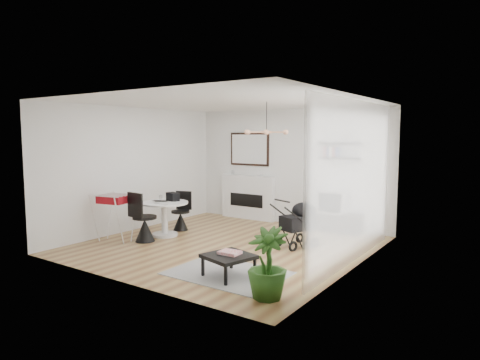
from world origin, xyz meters
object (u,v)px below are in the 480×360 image
Objects in this scene: stroller at (299,225)px; coffee_table at (229,257)px; fireplace at (248,192)px; drying_rack at (115,216)px; dining_table at (165,214)px; tv_console at (336,222)px; potted_plant at (267,263)px; crt_tv at (334,201)px.

coffee_table is at bearing -69.43° from stroller.
fireplace reaches higher than drying_rack.
dining_table is (-0.42, -2.53, -0.21)m from fireplace.
potted_plant is (0.74, -4.14, 0.26)m from tv_console.
stroller reaches higher than crt_tv.
crt_tv reaches higher than coffee_table.
dining_table is 2.81m from stroller.
crt_tv is 3.65m from dining_table.
drying_rack reaches higher than crt_tv.
drying_rack is (-0.49, -0.89, 0.03)m from dining_table.
tv_console is at bearing -2.99° from fireplace.
potted_plant is at bearing -79.24° from crt_tv.
drying_rack is 1.21× the size of coffee_table.
fireplace is 2.20× the size of dining_table.
tv_console is at bearing 3.79° from crt_tv.
fireplace is 2.76× the size of coffee_table.
dining_table is 1.25× the size of coffee_table.
dining_table is 3.94m from potted_plant.
fireplace is at bearing 119.73° from coffee_table.
stroller is (3.17, 1.72, -0.10)m from drying_rack.
coffee_table is (2.22, -3.88, -0.38)m from fireplace.
crt_tv reaches higher than dining_table.
drying_rack is (-3.23, -3.29, -0.16)m from crt_tv.
crt_tv is at bearing 41.18° from dining_table.
crt_tv is at bearing 34.40° from drying_rack.
dining_table is (-2.79, -2.40, 0.27)m from tv_console.
drying_rack is at bearing 171.58° from coffee_table.
fireplace is at bearing 176.87° from crt_tv.
fireplace reaches higher than tv_console.
stroller is 1.19× the size of coffee_table.
potted_plant reaches higher than dining_table.
drying_rack is 4.10m from potted_plant.
dining_table is 1.07× the size of potted_plant.
fireplace is at bearing 126.11° from potted_plant.
tv_console is at bearing 33.99° from drying_rack.
fireplace is 1.98× the size of tv_console.
drying_rack is 3.61m from stroller.
stroller reaches higher than tv_console.
stroller is (2.68, 0.83, -0.07)m from dining_table.
fireplace reaches higher than stroller.
fireplace reaches higher than coffee_table.
coffee_table is (-0.16, -3.76, 0.10)m from tv_console.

